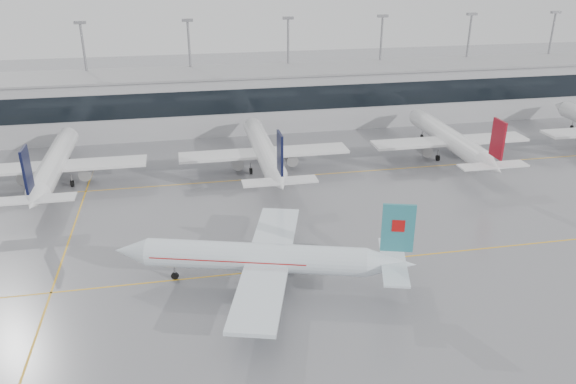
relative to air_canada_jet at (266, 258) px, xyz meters
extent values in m
plane|color=gray|center=(5.45, 2.90, -3.43)|extent=(320.00, 320.00, 0.00)
cube|color=yellow|center=(5.45, 2.90, -3.43)|extent=(120.00, 0.25, 0.01)
cube|color=yellow|center=(5.45, 32.90, -3.43)|extent=(120.00, 0.25, 0.01)
cube|color=yellow|center=(-24.55, 17.90, -3.43)|extent=(0.25, 60.00, 0.01)
cube|color=#A6A6AA|center=(5.45, 64.90, 2.57)|extent=(180.00, 15.00, 12.00)
cube|color=black|center=(5.45, 57.35, 4.07)|extent=(180.00, 0.20, 5.00)
cube|color=gray|center=(5.45, 64.90, 8.77)|extent=(182.00, 16.00, 0.40)
cylinder|color=gray|center=(-27.55, 70.90, 7.57)|extent=(0.50, 0.50, 22.00)
cube|color=gray|center=(-27.55, 70.90, 18.87)|extent=(2.40, 1.00, 0.60)
cylinder|color=gray|center=(-5.55, 70.90, 7.57)|extent=(0.50, 0.50, 22.00)
cube|color=gray|center=(-5.55, 70.90, 18.87)|extent=(2.40, 1.00, 0.60)
cylinder|color=gray|center=(16.45, 70.90, 7.57)|extent=(0.50, 0.50, 22.00)
cube|color=gray|center=(16.45, 70.90, 18.87)|extent=(2.40, 1.00, 0.60)
cylinder|color=gray|center=(38.45, 70.90, 7.57)|extent=(0.50, 0.50, 22.00)
cube|color=gray|center=(38.45, 70.90, 18.87)|extent=(2.40, 1.00, 0.60)
cylinder|color=gray|center=(60.45, 70.90, 7.57)|extent=(0.50, 0.50, 22.00)
cube|color=gray|center=(60.45, 70.90, 18.87)|extent=(2.40, 1.00, 0.60)
cylinder|color=gray|center=(82.45, 70.90, 7.57)|extent=(0.50, 0.50, 22.00)
cube|color=gray|center=(82.45, 70.90, 18.87)|extent=(2.40, 1.00, 0.60)
cylinder|color=white|center=(-1.25, 0.37, 0.10)|extent=(25.32, 10.42, 3.33)
cone|color=white|center=(-15.35, 4.55, 0.10)|extent=(4.78, 4.33, 3.33)
cone|color=white|center=(13.62, -4.04, 0.10)|extent=(6.32, 4.79, 3.33)
cube|color=white|center=(0.19, -0.06, -0.30)|extent=(12.62, 27.82, 0.45)
cube|color=white|center=(13.82, -4.09, 0.40)|extent=(5.69, 10.95, 0.25)
cube|color=teal|center=(14.01, -4.15, 4.61)|extent=(3.55, 1.36, 5.69)
cylinder|color=gray|center=(-1.65, -4.52, -1.80)|extent=(4.05, 3.04, 2.10)
cylinder|color=gray|center=(1.08, 4.69, -1.80)|extent=(4.05, 3.04, 2.10)
cylinder|color=gray|center=(-10.56, 3.13, -2.28)|extent=(0.20, 0.20, 1.41)
cylinder|color=black|center=(-10.56, 3.13, -2.98)|extent=(0.95, 0.54, 0.90)
cylinder|color=gray|center=(0.41, -2.83, -2.18)|extent=(0.24, 0.24, 1.41)
cylinder|color=black|center=(0.41, -2.83, -2.88)|extent=(1.18, 0.74, 1.10)
cylinder|color=gray|center=(1.89, 2.15, -2.18)|extent=(0.24, 0.24, 1.41)
cylinder|color=black|center=(1.89, 2.15, -2.88)|extent=(1.18, 0.74, 1.10)
cube|color=#B70F0F|center=(14.01, -4.15, 4.96)|extent=(1.47, 0.83, 1.40)
cube|color=#B70F0F|center=(-4.12, 1.22, 0.30)|extent=(18.22, 8.34, 0.12)
cylinder|color=white|center=(-29.55, 37.90, 0.37)|extent=(3.59, 27.36, 3.59)
cone|color=white|center=(-29.55, 53.58, 0.37)|extent=(3.59, 4.00, 3.59)
cone|color=white|center=(-29.55, 21.42, 0.37)|extent=(3.59, 5.60, 3.59)
cube|color=white|center=(-29.55, 36.40, -0.03)|extent=(29.64, 5.00, 0.45)
cube|color=white|center=(-29.55, 21.22, 0.67)|extent=(11.40, 2.80, 0.25)
cube|color=black|center=(-29.55, 21.02, 5.22)|extent=(0.35, 3.60, 6.12)
cylinder|color=gray|center=(-34.35, 36.90, -1.53)|extent=(2.10, 3.60, 2.10)
cylinder|color=gray|center=(-24.75, 36.90, -1.53)|extent=(2.10, 3.60, 2.10)
cylinder|color=gray|center=(-29.55, 48.58, -2.21)|extent=(0.20, 0.20, 1.56)
cylinder|color=black|center=(-29.55, 48.58, -2.98)|extent=(0.30, 0.90, 0.90)
cylinder|color=gray|center=(-32.15, 35.40, -2.11)|extent=(0.24, 0.24, 1.56)
cylinder|color=black|center=(-32.15, 35.40, -2.88)|extent=(0.45, 1.10, 1.10)
cylinder|color=gray|center=(-26.95, 35.40, -2.11)|extent=(0.24, 0.24, 1.56)
cylinder|color=black|center=(-26.95, 35.40, -2.88)|extent=(0.45, 1.10, 1.10)
cylinder|color=white|center=(5.45, 37.90, 0.37)|extent=(3.59, 27.36, 3.59)
cone|color=white|center=(5.45, 53.58, 0.37)|extent=(3.59, 4.00, 3.59)
cone|color=white|center=(5.45, 21.42, 0.37)|extent=(3.59, 5.60, 3.59)
cube|color=white|center=(5.45, 36.40, -0.03)|extent=(29.64, 5.00, 0.45)
cube|color=white|center=(5.45, 21.22, 0.67)|extent=(11.40, 2.80, 0.25)
cube|color=black|center=(5.45, 21.02, 5.22)|extent=(0.35, 3.60, 6.12)
cylinder|color=gray|center=(0.65, 36.90, -1.53)|extent=(2.10, 3.60, 2.10)
cylinder|color=gray|center=(10.25, 36.90, -1.53)|extent=(2.10, 3.60, 2.10)
cylinder|color=gray|center=(5.45, 48.58, -2.21)|extent=(0.20, 0.20, 1.56)
cylinder|color=black|center=(5.45, 48.58, -2.98)|extent=(0.30, 0.90, 0.90)
cylinder|color=gray|center=(2.85, 35.40, -2.11)|extent=(0.24, 0.24, 1.56)
cylinder|color=black|center=(2.85, 35.40, -2.88)|extent=(0.45, 1.10, 1.10)
cylinder|color=gray|center=(8.05, 35.40, -2.11)|extent=(0.24, 0.24, 1.56)
cylinder|color=black|center=(8.05, 35.40, -2.88)|extent=(0.45, 1.10, 1.10)
cylinder|color=white|center=(40.45, 37.90, 0.37)|extent=(3.59, 27.36, 3.59)
cone|color=white|center=(40.45, 53.58, 0.37)|extent=(3.59, 4.00, 3.59)
cone|color=white|center=(40.45, 21.42, 0.37)|extent=(3.59, 5.60, 3.59)
cube|color=white|center=(40.45, 36.40, -0.03)|extent=(29.64, 5.00, 0.45)
cube|color=white|center=(40.45, 21.22, 0.67)|extent=(11.40, 2.80, 0.25)
cube|color=maroon|center=(40.45, 21.02, 5.22)|extent=(0.35, 3.60, 6.12)
cylinder|color=gray|center=(35.65, 36.90, -1.53)|extent=(2.10, 3.60, 2.10)
cylinder|color=gray|center=(45.25, 36.90, -1.53)|extent=(2.10, 3.60, 2.10)
cylinder|color=gray|center=(40.45, 48.58, -2.21)|extent=(0.20, 0.20, 1.56)
cylinder|color=black|center=(40.45, 48.58, -2.98)|extent=(0.30, 0.90, 0.90)
cylinder|color=gray|center=(37.85, 35.40, -2.11)|extent=(0.24, 0.24, 1.56)
cylinder|color=black|center=(37.85, 35.40, -2.88)|extent=(0.45, 1.10, 1.10)
cylinder|color=gray|center=(43.05, 35.40, -2.11)|extent=(0.24, 0.24, 1.56)
cylinder|color=black|center=(43.05, 35.40, -2.88)|extent=(0.45, 1.10, 1.10)
cone|color=white|center=(75.45, 53.58, 0.37)|extent=(3.59, 4.00, 3.59)
cylinder|color=gray|center=(75.45, 48.58, -2.21)|extent=(0.20, 0.20, 1.56)
cylinder|color=black|center=(75.45, 48.58, -2.98)|extent=(0.30, 0.90, 0.90)
camera|label=1|loc=(-8.36, -55.62, 32.52)|focal=35.00mm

